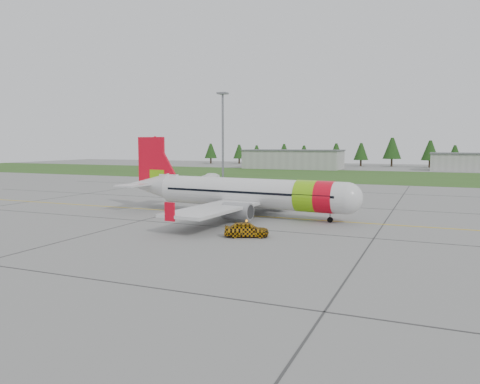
% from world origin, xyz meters
% --- Properties ---
extents(ground, '(320.00, 320.00, 0.00)m').
position_xyz_m(ground, '(0.00, 0.00, 0.00)').
color(ground, gray).
rests_on(ground, ground).
extents(aircraft, '(30.91, 28.56, 9.36)m').
position_xyz_m(aircraft, '(-5.91, 7.94, 2.70)').
color(aircraft, silver).
rests_on(aircraft, ground).
extents(follow_me_car, '(1.92, 2.06, 4.10)m').
position_xyz_m(follow_me_car, '(-0.87, -3.74, 2.05)').
color(follow_me_car, '#EBA30D').
rests_on(follow_me_car, ground).
extents(service_van, '(2.05, 2.00, 4.60)m').
position_xyz_m(service_van, '(-34.13, 55.50, 2.30)').
color(service_van, silver).
rests_on(service_van, ground).
extents(grass_strip, '(320.00, 50.00, 0.03)m').
position_xyz_m(grass_strip, '(0.00, 82.00, 0.01)').
color(grass_strip, '#30561E').
rests_on(grass_strip, ground).
extents(taxi_guideline, '(120.00, 0.25, 0.02)m').
position_xyz_m(taxi_guideline, '(0.00, 8.00, 0.01)').
color(taxi_guideline, gold).
rests_on(taxi_guideline, ground).
extents(hangar_west, '(32.00, 14.00, 6.00)m').
position_xyz_m(hangar_west, '(-30.00, 110.00, 3.00)').
color(hangar_west, '#A8A8A3').
rests_on(hangar_west, ground).
extents(hangar_east, '(24.00, 12.00, 5.20)m').
position_xyz_m(hangar_east, '(25.00, 118.00, 2.60)').
color(hangar_east, '#A8A8A3').
rests_on(hangar_east, ground).
extents(floodlight_mast, '(0.50, 0.50, 20.00)m').
position_xyz_m(floodlight_mast, '(-32.00, 58.00, 10.00)').
color(floodlight_mast, slate).
rests_on(floodlight_mast, ground).
extents(treeline, '(160.00, 8.00, 10.00)m').
position_xyz_m(treeline, '(0.00, 138.00, 5.00)').
color(treeline, '#1C3F14').
rests_on(treeline, ground).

